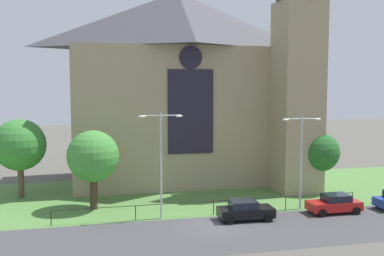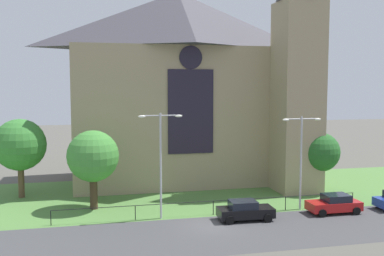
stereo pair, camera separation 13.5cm
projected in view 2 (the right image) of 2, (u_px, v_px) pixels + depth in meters
name	position (u px, v px, depth m)	size (l,w,h in m)	color
ground	(184.00, 193.00, 42.74)	(160.00, 160.00, 0.00)	#56544C
road_asphalt	(220.00, 233.00, 31.09)	(120.00, 8.00, 0.01)	#424244
grass_verge	(189.00, 198.00, 40.79)	(120.00, 20.00, 0.01)	#517F3D
church_building	(187.00, 85.00, 47.93)	(23.20, 16.20, 26.00)	tan
iron_railing	(213.00, 203.00, 35.54)	(24.65, 0.07, 1.13)	black
tree_left_near	(93.00, 157.00, 36.93)	(4.24, 4.24, 6.54)	#423021
tree_left_far	(20.00, 145.00, 40.70)	(4.68, 4.68, 7.19)	brown
tree_right_near	(320.00, 153.00, 42.71)	(3.74, 3.74, 5.76)	#423021
streetlamp_near	(161.00, 152.00, 34.11)	(3.37, 0.26, 8.13)	#B2B2B7
streetlamp_far	(301.00, 150.00, 36.71)	(3.37, 0.26, 7.68)	#B2B2B7
parked_car_black	(245.00, 210.00, 34.13)	(4.27, 2.16, 1.51)	black
parked_car_red	(334.00, 204.00, 36.03)	(4.21, 2.04, 1.51)	#B21919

